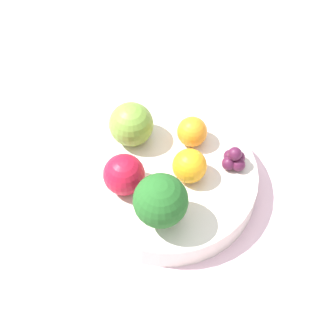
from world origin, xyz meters
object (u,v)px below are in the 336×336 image
at_px(broccoli, 161,201).
at_px(orange_front, 192,132).
at_px(apple_red, 124,175).
at_px(apple_green, 131,124).
at_px(orange_back, 190,166).
at_px(grape_cluster, 234,159).
at_px(bowl, 168,181).

height_order(broccoli, orange_front, broccoli).
relative_size(apple_red, orange_front, 1.29).
xyz_separation_m(apple_green, orange_back, (-0.02, 0.09, -0.01)).
distance_m(orange_back, grape_cluster, 0.06).
bearing_deg(bowl, apple_green, -90.33).
distance_m(orange_front, orange_back, 0.06).
bearing_deg(grape_cluster, apple_green, -58.68).
distance_m(apple_green, grape_cluster, 0.14).
bearing_deg(apple_green, broccoli, 66.79).
distance_m(apple_red, grape_cluster, 0.14).
relative_size(apple_red, orange_back, 1.18).
xyz_separation_m(broccoli, apple_green, (-0.05, -0.12, -0.01)).
xyz_separation_m(orange_back, grape_cluster, (-0.05, 0.02, -0.01)).
xyz_separation_m(apple_green, orange_front, (-0.06, 0.05, -0.01)).
relative_size(orange_back, grape_cluster, 1.27).
height_order(broccoli, orange_back, broccoli).
bearing_deg(grape_cluster, orange_front, -76.54).
distance_m(broccoli, grape_cluster, 0.13).
relative_size(apple_red, grape_cluster, 1.51).
relative_size(bowl, apple_red, 4.48).
bearing_deg(orange_back, orange_front, -134.99).
bearing_deg(apple_green, orange_back, 99.93).
xyz_separation_m(apple_green, grape_cluster, (-0.07, 0.12, -0.02)).
bearing_deg(bowl, orange_back, 128.83).
relative_size(broccoli, apple_green, 1.30).
xyz_separation_m(bowl, grape_cluster, (-0.07, 0.04, 0.03)).
relative_size(broccoli, grape_cluster, 2.21).
height_order(bowl, broccoli, broccoli).
distance_m(apple_red, orange_back, 0.08).
height_order(apple_green, grape_cluster, apple_green).
relative_size(orange_front, grape_cluster, 1.17).
height_order(apple_red, grape_cluster, apple_red).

